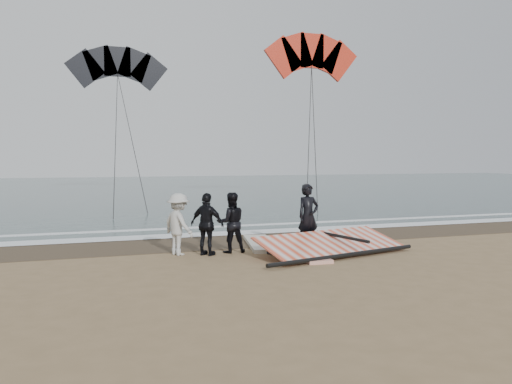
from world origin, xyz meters
TOP-DOWN VIEW (x-y plane):
  - ground at (0.00, 0.00)m, footprint 120.00×120.00m
  - sea at (0.00, 33.00)m, footprint 120.00×54.00m
  - wet_sand at (0.00, 4.50)m, footprint 120.00×2.80m
  - foam_near at (0.00, 5.90)m, footprint 120.00×0.90m
  - foam_far at (0.00, 7.60)m, footprint 120.00×0.45m
  - man_main at (0.38, 2.61)m, footprint 0.73×0.54m
  - board_white at (-0.11, 1.62)m, footprint 0.78×2.25m
  - board_cream at (-0.73, 3.51)m, footprint 1.19×2.76m
  - trio_cluster at (-2.62, 2.68)m, footprint 2.32×1.38m
  - sail_rig at (0.56, 1.79)m, footprint 4.61×2.65m
  - kite_red at (7.06, 17.06)m, footprint 6.40×3.41m
  - kite_dark at (-3.56, 25.38)m, footprint 7.59×7.32m

SIDE VIEW (x-z plane):
  - ground at x=0.00m, z-range 0.00..0.00m
  - wet_sand at x=0.00m, z-range 0.00..0.01m
  - sea at x=0.00m, z-range 0.00..0.02m
  - foam_near at x=0.00m, z-range 0.02..0.03m
  - foam_far at x=0.00m, z-range 0.02..0.03m
  - board_white at x=-0.11m, z-range 0.00..0.09m
  - board_cream at x=-0.73m, z-range 0.00..0.11m
  - sail_rig at x=0.56m, z-range -0.06..0.45m
  - trio_cluster at x=-2.62m, z-range -0.01..1.63m
  - man_main at x=0.38m, z-range 0.00..1.82m
  - kite_red at x=7.06m, z-range 3.00..13.70m
  - kite_dark at x=-3.56m, z-range 0.20..16.84m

